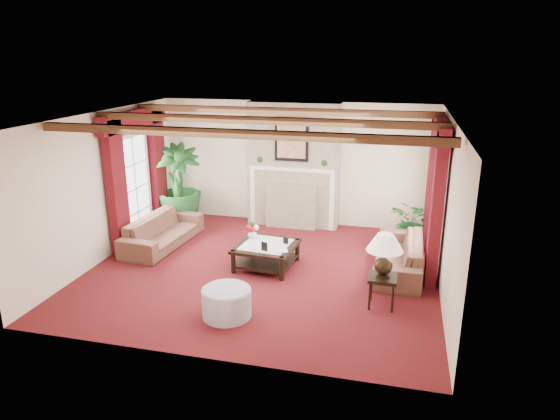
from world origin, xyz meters
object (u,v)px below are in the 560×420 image
(side_table, at_px, (382,291))
(sofa_left, at_px, (162,226))
(potted_palm, at_px, (179,202))
(coffee_table, at_px, (266,256))
(ottoman, at_px, (227,303))
(sofa_right, at_px, (399,249))

(side_table, bearing_deg, sofa_left, 160.83)
(potted_palm, distance_m, side_table, 5.38)
(coffee_table, distance_m, side_table, 2.31)
(sofa_left, xyz_separation_m, side_table, (4.36, -1.52, -0.15))
(side_table, distance_m, ottoman, 2.34)
(potted_palm, xyz_separation_m, side_table, (4.59, -2.80, -0.26))
(potted_palm, height_order, coffee_table, potted_palm)
(sofa_right, height_order, side_table, sofa_right)
(sofa_left, bearing_deg, coffee_table, -98.04)
(side_table, bearing_deg, ottoman, -159.01)
(sofa_right, xyz_separation_m, side_table, (-0.22, -1.41, -0.15))
(sofa_right, distance_m, ottoman, 3.30)
(coffee_table, bearing_deg, sofa_left, 172.70)
(sofa_left, xyz_separation_m, ottoman, (2.18, -2.35, -0.19))
(sofa_left, relative_size, sofa_right, 1.03)
(potted_palm, xyz_separation_m, coffee_table, (2.50, -1.80, -0.29))
(sofa_right, xyz_separation_m, ottoman, (-2.40, -2.25, -0.18))
(sofa_left, bearing_deg, potted_palm, 14.72)
(side_table, xyz_separation_m, ottoman, (-2.18, -0.84, -0.04))
(ottoman, bearing_deg, potted_palm, 123.46)
(coffee_table, xyz_separation_m, side_table, (2.08, -1.00, 0.04))
(sofa_left, distance_m, coffee_table, 2.34)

